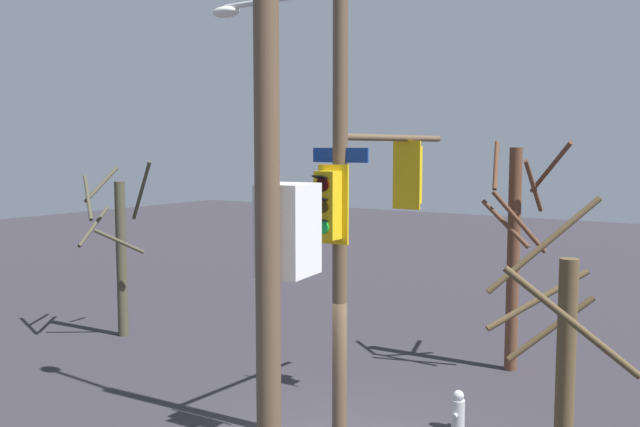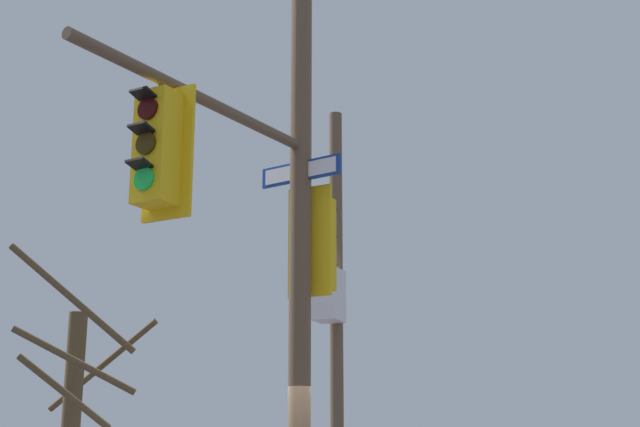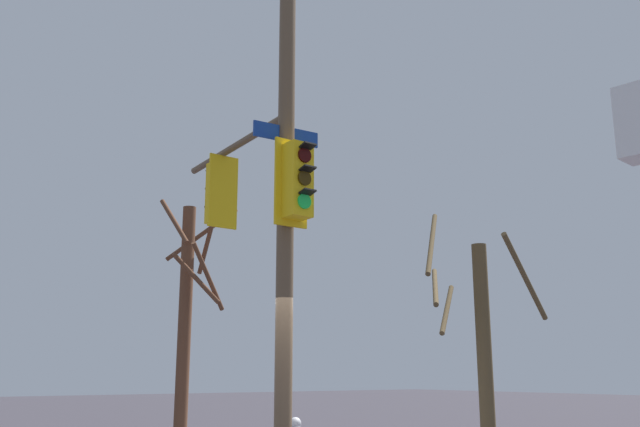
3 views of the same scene
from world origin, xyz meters
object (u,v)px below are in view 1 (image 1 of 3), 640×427
at_px(bare_tree_behind_pole, 119,249).
at_px(fire_hydrant, 458,411).
at_px(bare_tree_across_street, 515,249).
at_px(bare_tree_corner, 562,373).

bearing_deg(bare_tree_behind_pole, fire_hydrant, -94.72).
height_order(bare_tree_across_street, bare_tree_corner, bare_tree_across_street).
height_order(fire_hydrant, bare_tree_behind_pole, bare_tree_behind_pole).
bearing_deg(bare_tree_across_street, bare_tree_behind_pole, 107.14).
height_order(bare_tree_behind_pole, bare_tree_across_street, bare_tree_across_street).
bearing_deg(bare_tree_across_street, fire_hydrant, -175.77).
bearing_deg(bare_tree_corner, bare_tree_across_street, 23.65).
bearing_deg(fire_hydrant, bare_tree_behind_pole, 85.28).
xyz_separation_m(bare_tree_behind_pole, bare_tree_corner, (-2.92, -12.37, -0.31)).
height_order(bare_tree_behind_pole, bare_tree_corner, bare_tree_behind_pole).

